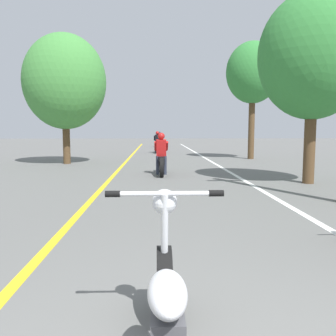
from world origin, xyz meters
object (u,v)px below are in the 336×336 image
object	(u,v)px
motorcycle_foreground	(167,316)
motorcycle_rider_far	(160,141)
roadside_tree_right_far	(253,73)
roadside_tree_left	(65,82)
motorcycle_rider_lead	(161,159)
roadside_tree_right_near	(313,57)
motorcycle_rider_mid	(157,145)

from	to	relation	value
motorcycle_foreground	motorcycle_rider_far	size ratio (longest dim) A/B	1.02
roadside_tree_right_far	roadside_tree_left	world-z (taller)	roadside_tree_right_far
motorcycle_foreground	motorcycle_rider_far	distance (m)	29.54
motorcycle_foreground	motorcycle_rider_lead	distance (m)	10.17
roadside_tree_right_near	motorcycle_rider_lead	size ratio (longest dim) A/B	2.54
motorcycle_rider_mid	motorcycle_foreground	bearing A→B (deg)	-90.21
motorcycle_rider_lead	motorcycle_rider_far	world-z (taller)	motorcycle_rider_lead
roadside_tree_right_near	roadside_tree_right_far	size ratio (longest dim) A/B	0.88
roadside_tree_left	motorcycle_rider_far	xyz separation A→B (m)	(4.40, 15.36, -3.13)
motorcycle_rider_mid	motorcycle_rider_far	xyz separation A→B (m)	(0.24, 7.96, -0.02)
roadside_tree_right_near	motorcycle_foreground	xyz separation A→B (m)	(-4.36, -7.96, -3.16)
roadside_tree_left	motorcycle_rider_lead	distance (m)	6.60
motorcycle_foreground	roadside_tree_right_far	bearing A→B (deg)	73.21
motorcycle_foreground	motorcycle_rider_lead	bearing A→B (deg)	89.22
roadside_tree_right_far	motorcycle_rider_lead	bearing A→B (deg)	-127.36
roadside_tree_right_far	motorcycle_rider_lead	world-z (taller)	roadside_tree_right_far
motorcycle_rider_lead	motorcycle_rider_mid	xyz separation A→B (m)	(-0.06, 11.40, -0.00)
roadside_tree_right_far	motorcycle_rider_mid	bearing A→B (deg)	134.15
roadside_tree_right_near	roadside_tree_right_far	world-z (taller)	roadside_tree_right_far
motorcycle_rider_lead	motorcycle_rider_far	size ratio (longest dim) A/B	1.02
roadside_tree_left	roadside_tree_right_near	bearing A→B (deg)	-36.35
roadside_tree_right_far	motorcycle_rider_mid	world-z (taller)	roadside_tree_right_far
roadside_tree_right_far	motorcycle_rider_mid	distance (m)	8.05
motorcycle_foreground	motorcycle_rider_lead	world-z (taller)	motorcycle_rider_lead
roadside_tree_right_near	motorcycle_rider_lead	xyz separation A→B (m)	(-4.22, 2.21, -3.03)
roadside_tree_left	motorcycle_rider_lead	size ratio (longest dim) A/B	2.74
roadside_tree_left	motorcycle_rider_mid	world-z (taller)	roadside_tree_left
motorcycle_rider_mid	roadside_tree_right_far	bearing A→B (deg)	-45.85
roadside_tree_left	motorcycle_foreground	size ratio (longest dim) A/B	2.74
roadside_tree_left	motorcycle_rider_mid	size ratio (longest dim) A/B	2.69
roadside_tree_right_far	motorcycle_rider_mid	xyz separation A→B (m)	(-4.91, 5.06, -3.89)
roadside_tree_right_near	motorcycle_rider_lead	world-z (taller)	roadside_tree_right_near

